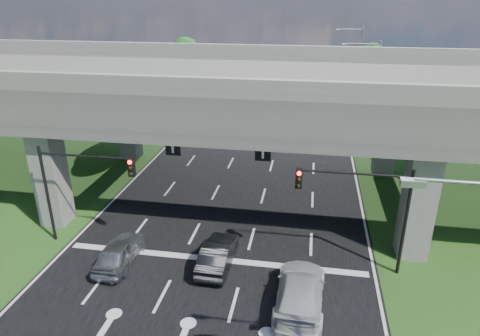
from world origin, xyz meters
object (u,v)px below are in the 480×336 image
(streetlight_far, at_px, (371,88))
(car_white, at_px, (300,292))
(car_silver, at_px, (120,252))
(signal_left, at_px, (78,179))
(streetlight_beyond, at_px, (357,62))
(car_dark, at_px, (218,254))
(signal_right, at_px, (364,200))

(streetlight_far, bearing_deg, car_white, -102.39)
(car_silver, bearing_deg, car_white, 168.83)
(signal_left, height_order, streetlight_beyond, streetlight_beyond)
(streetlight_beyond, height_order, car_dark, streetlight_beyond)
(streetlight_beyond, bearing_deg, car_silver, -111.79)
(car_dark, bearing_deg, signal_left, -5.52)
(signal_right, bearing_deg, car_silver, -172.56)
(streetlight_beyond, bearing_deg, car_dark, -104.72)
(streetlight_far, relative_size, car_white, 1.80)
(car_silver, xyz_separation_m, car_dark, (5.36, 0.73, -0.01))
(signal_right, bearing_deg, car_dark, -172.78)
(signal_right, xyz_separation_m, car_dark, (-7.45, -0.94, -3.44))
(streetlight_far, bearing_deg, signal_right, -96.47)
(signal_right, distance_m, streetlight_beyond, 36.17)
(car_dark, distance_m, car_white, 5.22)
(streetlight_far, distance_m, streetlight_beyond, 16.00)
(signal_right, relative_size, car_dark, 1.37)
(car_dark, height_order, car_white, car_white)
(car_dark, bearing_deg, streetlight_beyond, -103.68)
(streetlight_far, xyz_separation_m, car_dark, (-9.72, -21.00, -5.10))
(signal_right, relative_size, signal_left, 1.00)
(car_silver, distance_m, car_white, 10.07)
(car_white, bearing_deg, car_silver, -8.97)
(streetlight_far, height_order, car_silver, streetlight_far)
(car_white, bearing_deg, streetlight_beyond, -95.91)
(streetlight_beyond, xyz_separation_m, car_dark, (-9.72, -37.00, -5.10))
(signal_left, bearing_deg, car_silver, -30.49)
(signal_left, distance_m, car_silver, 4.75)
(streetlight_far, height_order, streetlight_beyond, same)
(signal_right, distance_m, car_silver, 13.36)
(car_dark, xyz_separation_m, car_white, (4.54, -2.57, 0.08))
(streetlight_beyond, bearing_deg, car_white, -97.45)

